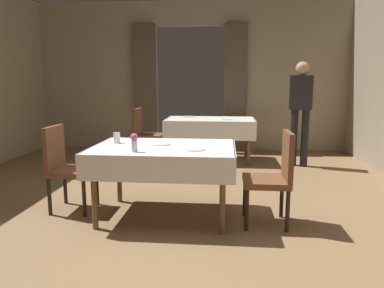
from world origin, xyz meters
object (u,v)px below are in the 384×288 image
at_px(plate_mid_b, 194,149).
at_px(person_waiter_by_doorway, 301,105).
at_px(dining_table_far, 210,124).
at_px(plate_mid_d, 160,144).
at_px(chair_far_left, 145,131).
at_px(dining_table_mid, 164,154).
at_px(plate_far_a, 188,116).
at_px(chair_mid_right, 275,174).
at_px(chair_mid_left, 65,164).
at_px(flower_vase_mid, 134,142).
at_px(plate_far_b, 227,119).
at_px(glass_mid_c, 117,138).

height_order(plate_mid_b, person_waiter_by_doorway, person_waiter_by_doorway).
distance_m(dining_table_far, plate_mid_b, 3.01).
bearing_deg(plate_mid_d, chair_far_left, 106.01).
height_order(dining_table_mid, plate_mid_b, plate_mid_b).
bearing_deg(plate_far_a, person_waiter_by_doorway, -17.79).
bearing_deg(chair_mid_right, chair_far_left, 123.89).
bearing_deg(plate_mid_d, chair_mid_right, -9.92).
distance_m(chair_mid_left, flower_vase_mid, 1.04).
height_order(chair_mid_left, chair_mid_right, same).
relative_size(chair_mid_left, plate_far_b, 5.15).
xyz_separation_m(plate_mid_d, person_waiter_by_doorway, (1.90, 2.43, 0.27)).
distance_m(chair_mid_right, plate_mid_b, 0.83).
height_order(dining_table_mid, chair_mid_left, chair_mid_left).
xyz_separation_m(chair_mid_left, plate_mid_d, (1.06, -0.01, 0.24)).
bearing_deg(plate_far_b, plate_far_a, 146.86).
bearing_deg(chair_mid_left, plate_mid_d, -0.42).
height_order(flower_vase_mid, plate_far_a, flower_vase_mid).
xyz_separation_m(flower_vase_mid, plate_far_a, (0.14, 3.47, -0.09)).
relative_size(dining_table_far, plate_far_b, 8.70).
distance_m(dining_table_far, plate_mid_d, 2.77).
height_order(dining_table_far, chair_far_left, chair_far_left).
relative_size(chair_mid_right, flower_vase_mid, 5.28).
bearing_deg(glass_mid_c, person_waiter_by_doorway, 45.06).
relative_size(dining_table_far, plate_mid_d, 7.07).
bearing_deg(plate_far_a, dining_table_far, -35.57).
xyz_separation_m(dining_table_mid, plate_far_b, (0.64, 2.66, 0.09)).
xyz_separation_m(glass_mid_c, person_waiter_by_doorway, (2.38, 2.39, 0.22)).
height_order(dining_table_far, chair_mid_right, chair_mid_right).
distance_m(flower_vase_mid, plate_far_a, 3.47).
bearing_deg(dining_table_far, chair_mid_left, -118.09).
bearing_deg(plate_far_b, chair_far_left, 176.22).
height_order(chair_mid_right, glass_mid_c, chair_mid_right).
relative_size(chair_far_left, person_waiter_by_doorway, 0.54).
height_order(flower_vase_mid, person_waiter_by_doorway, person_waiter_by_doorway).
xyz_separation_m(chair_mid_left, chair_mid_right, (2.22, -0.21, 0.00)).
bearing_deg(plate_mid_b, flower_vase_mid, -164.52).
xyz_separation_m(flower_vase_mid, plate_mid_d, (0.17, 0.42, -0.09)).
relative_size(chair_far_left, plate_far_a, 4.38).
distance_m(plate_mid_d, plate_far_a, 3.05).
xyz_separation_m(chair_mid_left, glass_mid_c, (0.58, 0.03, 0.29)).
relative_size(chair_mid_right, plate_mid_b, 4.50).
distance_m(chair_far_left, flower_vase_mid, 3.17).
xyz_separation_m(plate_mid_b, plate_far_b, (0.31, 2.85, 0.00)).
relative_size(plate_mid_b, plate_far_b, 1.14).
height_order(chair_mid_left, flower_vase_mid, chair_mid_left).
distance_m(plate_mid_b, plate_far_b, 2.87).
bearing_deg(glass_mid_c, plate_far_b, 65.24).
relative_size(chair_mid_left, person_waiter_by_doorway, 0.54).
bearing_deg(chair_far_left, chair_mid_right, -56.11).
xyz_separation_m(plate_mid_d, plate_far_b, (0.69, 2.58, 0.00)).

